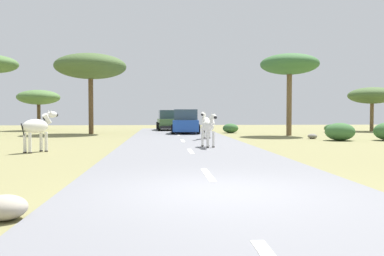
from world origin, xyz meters
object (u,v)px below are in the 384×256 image
(zebra_0, at_px, (209,127))
(zebra_2, at_px, (38,127))
(car_1, at_px, (186,122))
(bush_0, at_px, (331,128))
(bush_3, at_px, (231,128))
(rock_3, at_px, (4,208))
(tree_5, at_px, (91,67))
(tree_6, at_px, (372,96))
(tree_7, at_px, (289,65))
(car_0, at_px, (169,121))
(zebra_1, at_px, (205,122))
(bush_2, at_px, (340,132))
(rock_1, at_px, (312,136))
(tree_4, at_px, (39,98))

(zebra_0, bearing_deg, zebra_2, -2.30)
(car_1, bearing_deg, bush_0, 11.75)
(zebra_2, height_order, bush_3, zebra_2)
(rock_3, bearing_deg, tree_5, 96.99)
(car_1, height_order, tree_6, tree_6)
(tree_6, relative_size, tree_7, 0.71)
(car_0, distance_m, car_1, 6.01)
(tree_6, distance_m, bush_0, 5.35)
(zebra_1, bearing_deg, car_0, -63.50)
(car_0, height_order, bush_2, car_0)
(zebra_0, height_order, bush_3, zebra_0)
(tree_5, bearing_deg, rock_1, -25.83)
(zebra_1, relative_size, rock_3, 2.50)
(tree_4, height_order, bush_0, tree_4)
(bush_3, bearing_deg, tree_5, -176.84)
(tree_6, height_order, bush_3, tree_6)
(car_1, bearing_deg, tree_6, 15.66)
(car_1, bearing_deg, rock_3, -95.93)
(tree_4, distance_m, tree_6, 28.74)
(bush_3, height_order, rock_3, bush_3)
(car_1, height_order, rock_3, car_1)
(zebra_0, xyz_separation_m, rock_3, (-4.22, -11.55, -0.76))
(car_0, bearing_deg, rock_3, 81.22)
(tree_6, relative_size, rock_1, 6.80)
(zebra_2, height_order, bush_2, zebra_2)
(bush_0, distance_m, bush_3, 8.16)
(zebra_1, xyz_separation_m, bush_0, (10.91, 8.37, -0.68))
(zebra_1, xyz_separation_m, tree_7, (6.13, 4.02, 3.77))
(zebra_1, distance_m, bush_2, 7.48)
(tree_5, height_order, tree_7, tree_5)
(zebra_0, xyz_separation_m, bush_3, (3.23, 13.47, -0.57))
(zebra_1, xyz_separation_m, car_0, (-1.90, 12.57, -0.15))
(tree_5, xyz_separation_m, tree_6, (22.89, 2.81, -1.92))
(zebra_0, distance_m, zebra_2, 6.94)
(zebra_0, relative_size, zebra_1, 0.95)
(zebra_0, xyz_separation_m, zebra_2, (-6.81, -1.33, 0.06))
(car_0, distance_m, tree_4, 11.64)
(zebra_2, bearing_deg, rock_3, -41.87)
(rock_3, bearing_deg, car_0, 84.65)
(tree_4, bearing_deg, rock_3, -74.36)
(tree_7, distance_m, rock_1, 5.84)
(bush_3, bearing_deg, tree_7, -48.90)
(zebra_2, bearing_deg, zebra_0, 45.00)
(bush_0, bearing_deg, zebra_1, -142.53)
(tree_4, height_order, tree_7, tree_7)
(car_0, height_order, rock_3, car_0)
(car_1, bearing_deg, tree_7, -17.65)
(bush_0, bearing_deg, car_1, -171.74)
(tree_7, xyz_separation_m, bush_0, (4.78, 4.35, -4.45))
(tree_4, relative_size, rock_3, 5.62)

